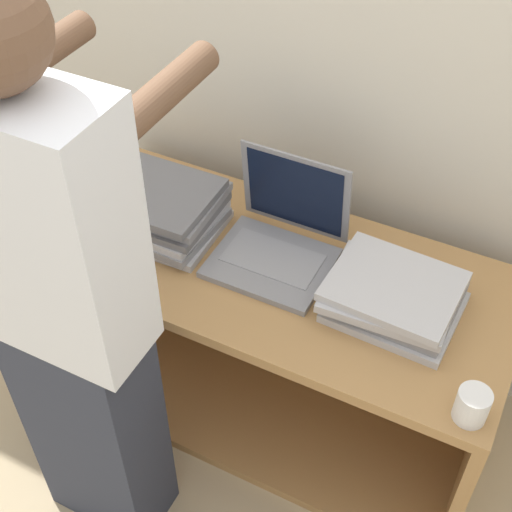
% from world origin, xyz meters
% --- Properties ---
extents(ground_plane, '(12.00, 12.00, 0.00)m').
position_xyz_m(ground_plane, '(0.00, 0.00, 0.00)').
color(ground_plane, tan).
extents(wall_back, '(8.00, 0.05, 2.40)m').
position_xyz_m(wall_back, '(0.00, 0.74, 1.20)').
color(wall_back, beige).
rests_on(wall_back, ground_plane).
extents(cart, '(1.43, 0.64, 0.66)m').
position_xyz_m(cart, '(0.00, 0.39, 0.33)').
color(cart, '#A87A47').
rests_on(cart, ground_plane).
extents(laptop_open, '(0.34, 0.32, 0.30)m').
position_xyz_m(laptop_open, '(0.00, 0.37, 0.72)').
color(laptop_open, gray).
rests_on(laptop_open, cart).
extents(laptop_stack_left, '(0.36, 0.31, 0.15)m').
position_xyz_m(laptop_stack_left, '(-0.37, 0.32, 0.74)').
color(laptop_stack_left, '#B7B7BC').
rests_on(laptop_stack_left, cart).
extents(laptop_stack_right, '(0.36, 0.30, 0.10)m').
position_xyz_m(laptop_stack_right, '(0.37, 0.32, 0.71)').
color(laptop_stack_right, '#B7B7BC').
rests_on(laptop_stack_right, cart).
extents(person, '(0.40, 0.53, 1.68)m').
position_xyz_m(person, '(-0.26, -0.23, 0.85)').
color(person, '#2D3342').
rests_on(person, ground_plane).
extents(mug, '(0.08, 0.08, 0.09)m').
position_xyz_m(mug, '(0.64, 0.07, 0.71)').
color(mug, white).
rests_on(mug, cart).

